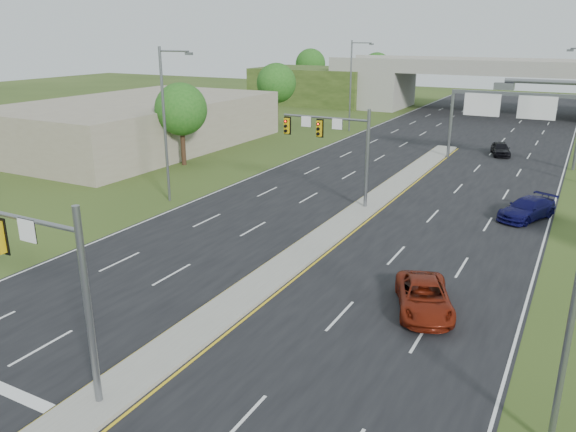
# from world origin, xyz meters

# --- Properties ---
(ground) EXTENTS (240.00, 240.00, 0.00)m
(ground) POSITION_xyz_m (0.00, 0.00, 0.00)
(ground) COLOR #2D4016
(ground) RESTS_ON ground
(road) EXTENTS (24.00, 160.00, 0.02)m
(road) POSITION_xyz_m (0.00, 35.00, 0.01)
(road) COLOR black
(road) RESTS_ON ground
(median) EXTENTS (2.00, 54.00, 0.16)m
(median) POSITION_xyz_m (0.00, 23.00, 0.10)
(median) COLOR gray
(median) RESTS_ON road
(lane_markings) EXTENTS (23.72, 160.00, 0.01)m
(lane_markings) POSITION_xyz_m (-0.60, 28.91, 0.02)
(lane_markings) COLOR gold
(lane_markings) RESTS_ON road
(signal_mast_near) EXTENTS (6.62, 0.60, 7.00)m
(signal_mast_near) POSITION_xyz_m (-2.26, -0.07, 4.73)
(signal_mast_near) COLOR slate
(signal_mast_near) RESTS_ON ground
(signal_mast_far) EXTENTS (6.62, 0.60, 7.00)m
(signal_mast_far) POSITION_xyz_m (-2.26, 24.93, 4.73)
(signal_mast_far) COLOR slate
(signal_mast_far) RESTS_ON ground
(sign_gantry) EXTENTS (11.58, 0.44, 6.67)m
(sign_gantry) POSITION_xyz_m (6.68, 44.92, 5.24)
(sign_gantry) COLOR slate
(sign_gantry) RESTS_ON ground
(overpass) EXTENTS (80.00, 14.00, 8.10)m
(overpass) POSITION_xyz_m (0.00, 80.00, 3.55)
(overpass) COLOR gray
(overpass) RESTS_ON ground
(lightpole_l_mid) EXTENTS (2.85, 0.25, 11.00)m
(lightpole_l_mid) POSITION_xyz_m (-13.30, 20.00, 6.10)
(lightpole_l_mid) COLOR slate
(lightpole_l_mid) RESTS_ON ground
(lightpole_l_far) EXTENTS (2.85, 0.25, 11.00)m
(lightpole_l_far) POSITION_xyz_m (-13.30, 55.00, 6.10)
(lightpole_l_far) COLOR slate
(lightpole_l_far) RESTS_ON ground
(lightpole_r_near) EXTENTS (2.85, 0.25, 11.00)m
(lightpole_r_near) POSITION_xyz_m (13.30, 5.00, 6.10)
(lightpole_r_near) COLOR slate
(lightpole_r_near) RESTS_ON ground
(tree_l_near) EXTENTS (4.80, 4.80, 7.60)m
(tree_l_near) POSITION_xyz_m (-20.00, 30.00, 5.18)
(tree_l_near) COLOR #382316
(tree_l_near) RESTS_ON ground
(tree_l_mid) EXTENTS (5.20, 5.20, 8.12)m
(tree_l_mid) POSITION_xyz_m (-24.00, 55.00, 5.51)
(tree_l_mid) COLOR #382316
(tree_l_mid) RESTS_ON ground
(tree_back_a) EXTENTS (6.00, 6.00, 8.85)m
(tree_back_a) POSITION_xyz_m (-38.00, 94.00, 5.84)
(tree_back_a) COLOR #382316
(tree_back_a) RESTS_ON ground
(tree_back_b) EXTENTS (5.60, 5.60, 8.32)m
(tree_back_b) POSITION_xyz_m (-24.00, 94.00, 5.51)
(tree_back_b) COLOR #382316
(tree_back_b) RESTS_ON ground
(commercial_building) EXTENTS (18.00, 30.00, 5.00)m
(commercial_building) POSITION_xyz_m (-30.00, 35.00, 2.50)
(commercial_building) COLOR gray
(commercial_building) RESTS_ON ground
(car_far_a) EXTENTS (3.88, 5.38, 1.36)m
(car_far_a) POSITION_xyz_m (7.80, 11.70, 0.70)
(car_far_a) COLOR maroon
(car_far_a) RESTS_ON road
(car_far_b) EXTENTS (3.81, 5.25, 1.41)m
(car_far_b) POSITION_xyz_m (10.34, 27.88, 0.73)
(car_far_b) COLOR #0B0B42
(car_far_b) RESTS_ON road
(car_far_c) EXTENTS (2.64, 4.26, 1.35)m
(car_far_c) POSITION_xyz_m (5.65, 48.50, 0.70)
(car_far_c) COLOR black
(car_far_c) RESTS_ON road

